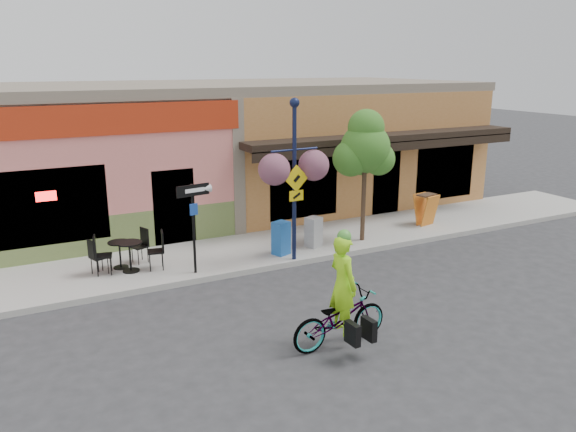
# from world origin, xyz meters

# --- Properties ---
(ground) EXTENTS (90.00, 90.00, 0.00)m
(ground) POSITION_xyz_m (0.00, 0.00, 0.00)
(ground) COLOR #2D2D30
(ground) RESTS_ON ground
(sidewalk) EXTENTS (24.00, 3.00, 0.15)m
(sidewalk) POSITION_xyz_m (0.00, 2.00, 0.07)
(sidewalk) COLOR #9E9B93
(sidewalk) RESTS_ON ground
(curb) EXTENTS (24.00, 0.12, 0.15)m
(curb) POSITION_xyz_m (0.00, 0.55, 0.07)
(curb) COLOR #A8A59E
(curb) RESTS_ON ground
(building) EXTENTS (18.20, 8.20, 4.50)m
(building) POSITION_xyz_m (0.00, 7.50, 2.25)
(building) COLOR #DC756D
(building) RESTS_ON ground
(bicycle) EXTENTS (2.07, 0.81, 1.07)m
(bicycle) POSITION_xyz_m (-1.87, -3.62, 0.53)
(bicycle) COLOR maroon
(bicycle) RESTS_ON ground
(cyclist_rider) EXTENTS (0.49, 0.72, 1.91)m
(cyclist_rider) POSITION_xyz_m (-1.82, -3.62, 0.95)
(cyclist_rider) COLOR #9EF119
(cyclist_rider) RESTS_ON ground
(lamp_post) EXTENTS (1.37, 0.60, 4.21)m
(lamp_post) POSITION_xyz_m (-0.60, 0.65, 2.26)
(lamp_post) COLOR #121A3B
(lamp_post) RESTS_ON sidewalk
(one_way_sign) EXTENTS (0.88, 0.32, 2.24)m
(one_way_sign) POSITION_xyz_m (-3.24, 0.88, 1.27)
(one_way_sign) COLOR black
(one_way_sign) RESTS_ON sidewalk
(cafe_set_left) EXTENTS (1.68, 1.22, 0.91)m
(cafe_set_left) POSITION_xyz_m (-4.82, 2.06, 0.60)
(cafe_set_left) COLOR black
(cafe_set_left) RESTS_ON sidewalk
(cafe_set_right) EXTENTS (1.79, 1.15, 0.99)m
(cafe_set_right) POSITION_xyz_m (-4.64, 1.69, 0.65)
(cafe_set_right) COLOR black
(cafe_set_right) RESTS_ON sidewalk
(newspaper_box_blue) EXTENTS (0.51, 0.48, 0.91)m
(newspaper_box_blue) POSITION_xyz_m (-0.73, 1.16, 0.60)
(newspaper_box_blue) COLOR #1C57A8
(newspaper_box_blue) RESTS_ON sidewalk
(newspaper_box_grey) EXTENTS (0.50, 0.48, 0.85)m
(newspaper_box_grey) POSITION_xyz_m (0.38, 1.34, 0.58)
(newspaper_box_grey) COLOR #A0A0A0
(newspaper_box_grey) RESTS_ON sidewalk
(street_tree) EXTENTS (1.53, 1.53, 3.84)m
(street_tree) POSITION_xyz_m (1.96, 1.23, 2.07)
(street_tree) COLOR #3D7A26
(street_tree) RESTS_ON sidewalk
(sandwich_board) EXTENTS (0.69, 0.56, 1.01)m
(sandwich_board) POSITION_xyz_m (4.70, 1.45, 0.66)
(sandwich_board) COLOR orange
(sandwich_board) RESTS_ON sidewalk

